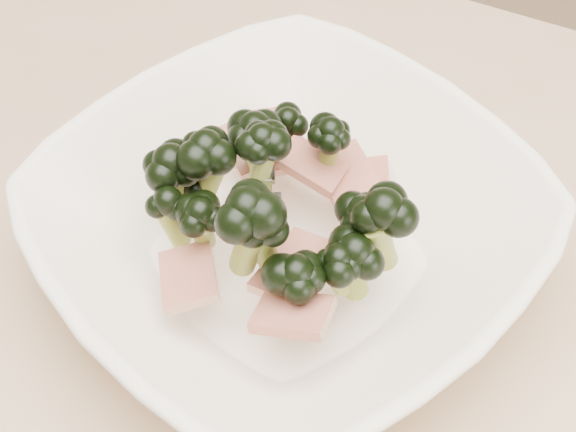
# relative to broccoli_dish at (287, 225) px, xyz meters

# --- Properties ---
(broccoli_dish) EXTENTS (0.39, 0.39, 0.13)m
(broccoli_dish) POSITION_rel_broccoli_dish_xyz_m (0.00, 0.00, 0.00)
(broccoli_dish) COLOR white
(broccoli_dish) RESTS_ON dining_table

